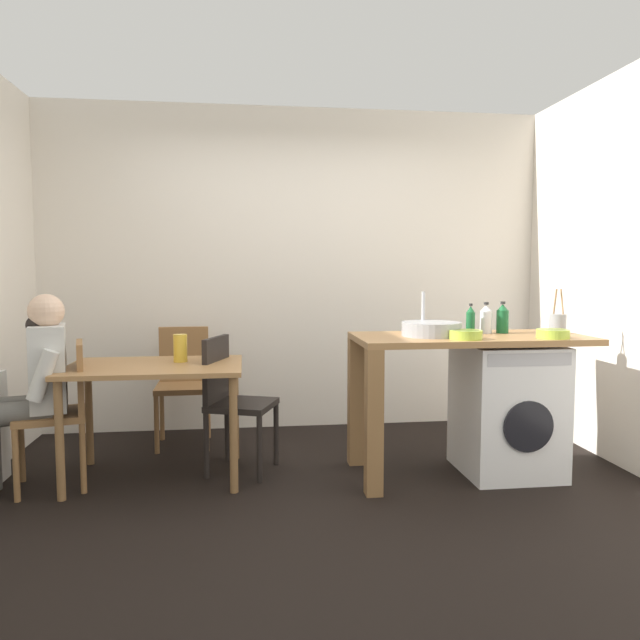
# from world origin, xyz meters

# --- Properties ---
(ground_plane) EXTENTS (5.46, 5.46, 0.00)m
(ground_plane) POSITION_xyz_m (0.00, 0.00, 0.00)
(ground_plane) COLOR black
(wall_back) EXTENTS (4.60, 0.10, 2.70)m
(wall_back) POSITION_xyz_m (0.00, 1.75, 1.35)
(wall_back) COLOR silver
(wall_back) RESTS_ON ground_plane
(dining_table) EXTENTS (1.10, 0.76, 0.74)m
(dining_table) POSITION_xyz_m (-1.01, 0.54, 0.64)
(dining_table) COLOR #9E7042
(dining_table) RESTS_ON ground_plane
(chair_person_seat) EXTENTS (0.49, 0.49, 0.90)m
(chair_person_seat) POSITION_xyz_m (-1.56, 0.46, 0.51)
(chair_person_seat) COLOR olive
(chair_person_seat) RESTS_ON ground_plane
(chair_opposite) EXTENTS (0.51, 0.51, 0.90)m
(chair_opposite) POSITION_xyz_m (-0.53, 0.61, 0.51)
(chair_opposite) COLOR black
(chair_opposite) RESTS_ON ground_plane
(chair_spare_by_wall) EXTENTS (0.41, 0.41, 0.90)m
(chair_spare_by_wall) POSITION_xyz_m (-0.91, 1.31, 0.51)
(chair_spare_by_wall) COLOR olive
(chair_spare_by_wall) RESTS_ON ground_plane
(seated_person) EXTENTS (0.55, 0.54, 1.20)m
(seated_person) POSITION_xyz_m (-1.71, 0.41, 0.67)
(seated_person) COLOR #595651
(seated_person) RESTS_ON ground_plane
(kitchen_counter) EXTENTS (1.50, 0.68, 0.92)m
(kitchen_counter) POSITION_xyz_m (0.81, 0.35, 0.76)
(kitchen_counter) COLOR #9E7042
(kitchen_counter) RESTS_ON ground_plane
(washing_machine) EXTENTS (0.60, 0.61, 0.86)m
(washing_machine) POSITION_xyz_m (1.28, 0.35, 0.43)
(washing_machine) COLOR white
(washing_machine) RESTS_ON ground_plane
(sink_basin) EXTENTS (0.38, 0.38, 0.09)m
(sink_basin) POSITION_xyz_m (0.76, 0.35, 0.97)
(sink_basin) COLOR #9EA0A5
(sink_basin) RESTS_ON kitchen_counter
(tap) EXTENTS (0.02, 0.02, 0.28)m
(tap) POSITION_xyz_m (0.76, 0.53, 1.06)
(tap) COLOR #B2B2B7
(tap) RESTS_ON kitchen_counter
(bottle_tall_green) EXTENTS (0.06, 0.06, 0.20)m
(bottle_tall_green) POSITION_xyz_m (1.05, 0.44, 1.01)
(bottle_tall_green) COLOR #19592D
(bottle_tall_green) RESTS_ON kitchen_counter
(bottle_squat_brown) EXTENTS (0.08, 0.08, 0.21)m
(bottle_squat_brown) POSITION_xyz_m (1.17, 0.47, 1.01)
(bottle_squat_brown) COLOR silver
(bottle_squat_brown) RESTS_ON kitchen_counter
(bottle_clear_small) EXTENTS (0.08, 0.08, 0.21)m
(bottle_clear_small) POSITION_xyz_m (1.29, 0.47, 1.02)
(bottle_clear_small) COLOR #19592D
(bottle_clear_small) RESTS_ON kitchen_counter
(mixing_bowl) EXTENTS (0.20, 0.20, 0.06)m
(mixing_bowl) POSITION_xyz_m (0.91, 0.15, 0.95)
(mixing_bowl) COLOR #A8C63D
(mixing_bowl) RESTS_ON kitchen_counter
(utensil_crock) EXTENTS (0.11, 0.11, 0.30)m
(utensil_crock) POSITION_xyz_m (1.65, 0.40, 0.99)
(utensil_crock) COLOR gray
(utensil_crock) RESTS_ON kitchen_counter
(colander) EXTENTS (0.20, 0.20, 0.06)m
(colander) POSITION_xyz_m (1.47, 0.13, 0.95)
(colander) COLOR #A8C63D
(colander) RESTS_ON kitchen_counter
(vase) EXTENTS (0.09, 0.09, 0.18)m
(vase) POSITION_xyz_m (-0.86, 0.64, 0.83)
(vase) COLOR gold
(vase) RESTS_ON dining_table
(scissors) EXTENTS (0.15, 0.06, 0.01)m
(scissors) POSITION_xyz_m (0.97, 0.25, 0.92)
(scissors) COLOR #B2B2B7
(scissors) RESTS_ON kitchen_counter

